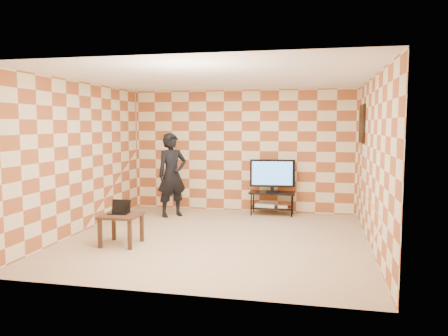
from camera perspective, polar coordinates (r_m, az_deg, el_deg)
The scene contains 14 objects.
floor at distance 7.55m, azimuth -0.96°, elevation -9.17°, with size 5.00×5.00×0.00m, color tan.
wall_back at distance 9.77m, azimuth 2.33°, elevation 2.25°, with size 5.00×0.02×2.70m, color beige.
wall_front at distance 4.93m, azimuth -7.54°, elevation -1.18°, with size 5.00×0.02×2.70m, color beige.
wall_left at distance 8.25m, azimuth -18.16°, elevation 1.34°, with size 0.02×5.00×2.70m, color beige.
wall_right at distance 7.18m, azimuth 18.84°, elevation 0.71°, with size 0.02×5.00×2.70m, color beige.
ceiling at distance 7.34m, azimuth -1.00°, elevation 11.67°, with size 5.00×5.00×0.02m, color white.
wall_art at distance 8.70m, azimuth 17.57°, elevation 5.52°, with size 0.04×0.72×0.72m.
tv_stand at distance 9.45m, azimuth 6.31°, elevation -3.91°, with size 0.97×0.44×0.50m.
tv at distance 9.37m, azimuth 6.34°, elevation -0.78°, with size 0.96×0.21×0.69m.
dvd_player at distance 9.49m, azimuth 5.46°, elevation -4.82°, with size 0.42×0.30×0.07m, color silver.
game_console at distance 9.41m, azimuth 7.66°, elevation -5.01°, with size 0.20×0.15×0.05m, color silver.
side_table at distance 7.26m, azimuth -13.28°, elevation -6.58°, with size 0.61×0.61×0.50m.
laptop at distance 7.33m, azimuth -13.44°, elevation -5.37°, with size 0.33×0.27×0.21m.
person at distance 9.24m, azimuth -6.80°, elevation -0.91°, with size 0.64×0.42×1.76m, color black.
Camera 1 is at (1.64, -7.11, 1.93)m, focal length 35.00 mm.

